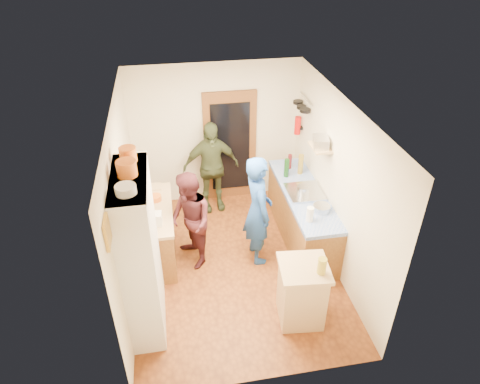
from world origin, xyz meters
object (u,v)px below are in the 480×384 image
object	(u,v)px
right_counter_base	(301,216)
island_base	(301,294)
person_hob	(261,211)
hutch_body	(140,254)
person_left	(191,219)
person_back	(212,167)

from	to	relation	value
right_counter_base	island_base	size ratio (longest dim) A/B	2.56
island_base	person_hob	world-z (taller)	person_hob
hutch_body	right_counter_base	size ratio (longest dim) A/B	1.00
person_left	person_back	xyz separation A→B (m)	(0.49, 1.39, 0.07)
hutch_body	right_counter_base	bearing A→B (deg)	27.47
hutch_body	person_back	world-z (taller)	hutch_body
island_base	person_hob	bearing A→B (deg)	102.02
person_hob	person_back	xyz separation A→B (m)	(-0.55, 1.51, -0.04)
island_base	person_hob	xyz separation A→B (m)	(-0.28, 1.29, 0.46)
person_hob	island_base	bearing A→B (deg)	-172.89
right_counter_base	person_hob	distance (m)	0.99
island_base	person_left	world-z (taller)	person_left
right_counter_base	hutch_body	bearing A→B (deg)	-152.53
hutch_body	person_left	xyz separation A→B (m)	(0.68, 1.05, -0.32)
island_base	hutch_body	bearing A→B (deg)	169.51
person_hob	person_left	xyz separation A→B (m)	(-1.04, 0.12, -0.11)
right_counter_base	person_left	distance (m)	1.88
person_hob	person_back	distance (m)	1.61
hutch_body	island_base	xyz separation A→B (m)	(1.99, -0.37, -0.67)
island_base	right_counter_base	bearing A→B (deg)	72.99
person_hob	hutch_body	bearing A→B (deg)	113.43
person_hob	person_back	world-z (taller)	person_hob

